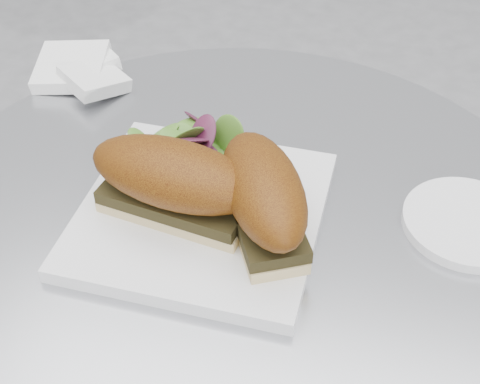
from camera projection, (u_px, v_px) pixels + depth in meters
The scene contains 7 objects.
table at pixel (235, 359), 0.85m from camera, with size 0.70×0.70×0.73m.
plate at pixel (201, 213), 0.68m from camera, with size 0.24×0.24×0.02m, color white.
sandwich_left at pixel (174, 181), 0.64m from camera, with size 0.18×0.11×0.08m.
sandwich_right at pixel (263, 195), 0.63m from camera, with size 0.14×0.17×0.08m.
salad at pixel (182, 140), 0.72m from camera, with size 0.11×0.11×0.05m, color #609430, non-canonical shape.
napkin at pixel (84, 78), 0.87m from camera, with size 0.12×0.12×0.02m, color white, non-canonical shape.
saucer at pixel (467, 223), 0.67m from camera, with size 0.13×0.13×0.01m, color white.
Camera 1 is at (0.12, -0.47, 1.21)m, focal length 50.00 mm.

